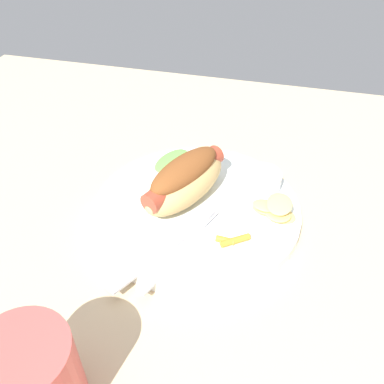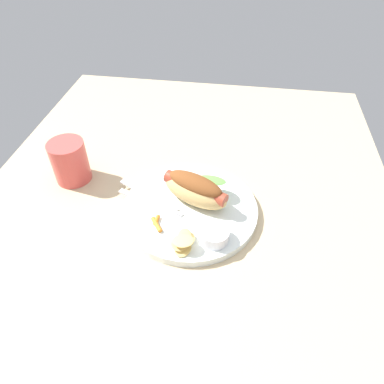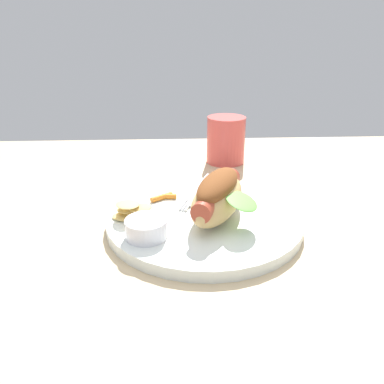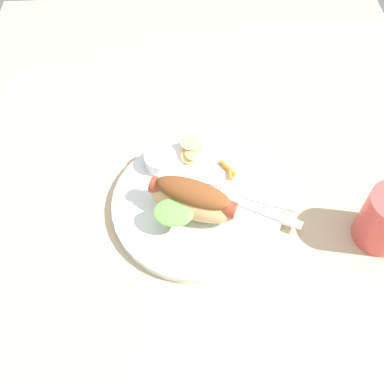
{
  "view_description": "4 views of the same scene",
  "coord_description": "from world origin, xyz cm",
  "views": [
    {
      "loc": [
        -8.5,
        38.54,
        37.99
      ],
      "look_at": [
        1.87,
        -1.48,
        3.81
      ],
      "focal_mm": 38.69,
      "sensor_mm": 36.0,
      "label": 1
    },
    {
      "loc": [
        -48.37,
        -9.62,
        52.64
      ],
      "look_at": [
        2.19,
        -1.89,
        4.89
      ],
      "focal_mm": 32.82,
      "sensor_mm": 36.0,
      "label": 2
    },
    {
      "loc": [
        -2.77,
        -49.41,
        25.84
      ],
      "look_at": [
        -0.52,
        -3.45,
        5.97
      ],
      "focal_mm": 35.18,
      "sensor_mm": 36.0,
      "label": 3
    },
    {
      "loc": [
        41.66,
        -4.31,
        61.36
      ],
      "look_at": [
        1.36,
        -2.44,
        4.28
      ],
      "focal_mm": 41.86,
      "sensor_mm": 36.0,
      "label": 4
    }
  ],
  "objects": [
    {
      "name": "hot_dog",
      "position": [
        3.12,
        -2.46,
        4.97
      ],
      "size": [
        11.14,
        15.33,
        6.48
      ],
      "rotation": [
        0.0,
        0.0,
        4.29
      ],
      "color": "tan",
      "rests_on": "plate"
    },
    {
      "name": "drinking_cup",
      "position": [
        8.0,
        26.3,
        4.79
      ],
      "size": [
        7.9,
        7.9,
        9.58
      ],
      "primitive_type": "cylinder",
      "color": "#D84C47",
      "rests_on": "ground_plane"
    },
    {
      "name": "carrot_garnish",
      "position": [
        -4.47,
        4.03,
        2.01
      ],
      "size": [
        4.1,
        2.86,
        0.84
      ],
      "color": "orange",
      "rests_on": "plate"
    },
    {
      "name": "fork",
      "position": [
        1.04,
        7.0,
        1.8
      ],
      "size": [
        6.55,
        14.74,
        0.4
      ],
      "rotation": [
        0.0,
        0.0,
        4.35
      ],
      "color": "silver",
      "rests_on": "plate"
    },
    {
      "name": "knife",
      "position": [
        3.17,
        7.54,
        1.78
      ],
      "size": [
        8.63,
        14.37,
        0.36
      ],
      "primitive_type": "cube",
      "rotation": [
        0.0,
        0.0,
        4.22
      ],
      "color": "silver",
      "rests_on": "plate"
    },
    {
      "name": "sauce_ramekin",
      "position": [
        -6.51,
        -7.42,
        2.82
      ],
      "size": [
        5.38,
        5.38,
        2.43
      ],
      "primitive_type": "cylinder",
      "color": "white",
      "rests_on": "plate"
    },
    {
      "name": "chips_pile",
      "position": [
        -8.86,
        -2.0,
        2.76
      ],
      "size": [
        6.05,
        4.75,
        2.59
      ],
      "color": "#E4C16D",
      "rests_on": "plate"
    },
    {
      "name": "plate",
      "position": [
        1.31,
        -1.61,
        0.8
      ],
      "size": [
        27.62,
        27.62,
        1.6
      ],
      "primitive_type": "cylinder",
      "color": "white",
      "rests_on": "ground_plane"
    },
    {
      "name": "ground_plane",
      "position": [
        0.0,
        0.0,
        -0.9
      ],
      "size": [
        120.0,
        90.0,
        1.8
      ],
      "primitive_type": "cube",
      "color": "tan"
    }
  ]
}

